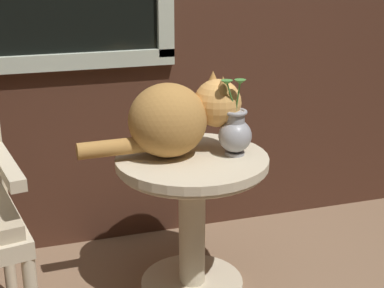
{
  "coord_description": "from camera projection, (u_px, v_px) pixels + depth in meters",
  "views": [
    {
      "loc": [
        -0.54,
        -1.65,
        1.33
      ],
      "look_at": [
        0.05,
        0.27,
        0.63
      ],
      "focal_mm": 52.63,
      "sensor_mm": 36.0,
      "label": 1
    }
  ],
  "objects": [
    {
      "name": "cat",
      "position": [
        177.0,
        117.0,
        2.12
      ],
      "size": [
        0.64,
        0.29,
        0.31
      ],
      "color": "#AD7A3D",
      "rests_on": "wicker_side_table"
    },
    {
      "name": "wicker_side_table",
      "position": [
        192.0,
        197.0,
        2.2
      ],
      "size": [
        0.59,
        0.59,
        0.58
      ],
      "color": "beige",
      "rests_on": "ground_plane"
    },
    {
      "name": "pewter_vase_with_ivy",
      "position": [
        235.0,
        132.0,
        2.14
      ],
      "size": [
        0.13,
        0.13,
        0.3
      ],
      "color": "#99999E",
      "rests_on": "wicker_side_table"
    }
  ]
}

